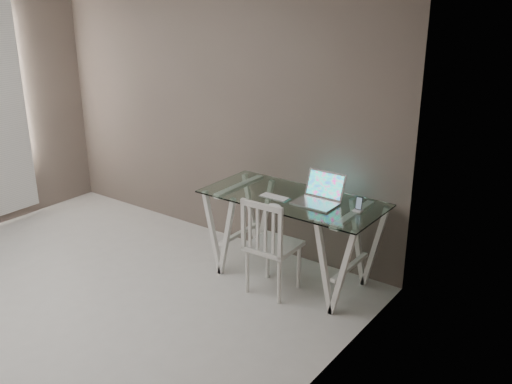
# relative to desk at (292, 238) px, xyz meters

# --- Properties ---
(desk) EXTENTS (1.50, 0.70, 0.75)m
(desk) POSITION_rel_desk_xyz_m (0.00, 0.00, 0.00)
(desk) COLOR silver
(desk) RESTS_ON ground
(chair) EXTENTS (0.39, 0.39, 0.83)m
(chair) POSITION_rel_desk_xyz_m (-0.01, -0.31, 0.07)
(chair) COLOR silver
(chair) RESTS_ON ground
(laptop) EXTENTS (0.34, 0.31, 0.23)m
(laptop) POSITION_rel_desk_xyz_m (0.23, 0.04, 0.42)
(laptop) COLOR #BCBCC0
(laptop) RESTS_ON desk
(keyboard) EXTENTS (0.25, 0.11, 0.01)m
(keyboard) POSITION_rel_desk_xyz_m (-0.12, -0.09, 0.37)
(keyboard) COLOR silver
(keyboard) RESTS_ON desk
(mouse) EXTENTS (0.12, 0.07, 0.04)m
(mouse) POSITION_rel_desk_xyz_m (0.02, -0.28, 0.38)
(mouse) COLOR white
(mouse) RESTS_ON desk
(phone_dock) EXTENTS (0.06, 0.06, 0.12)m
(phone_dock) POSITION_rel_desk_xyz_m (0.57, 0.04, 0.39)
(phone_dock) COLOR white
(phone_dock) RESTS_ON desk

